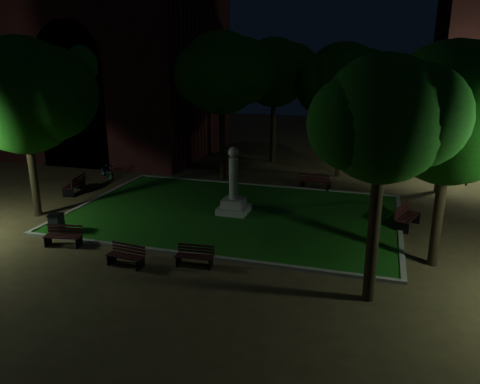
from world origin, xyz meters
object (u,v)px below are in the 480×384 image
(bench_west_near, at_px, (64,236))
(bench_near_right, at_px, (195,256))
(trash_bin, at_px, (57,224))
(bench_far_side, at_px, (315,182))
(bench_near_left, at_px, (126,256))
(bench_right_side, at_px, (406,217))
(bicycle, at_px, (107,171))
(monument, at_px, (234,195))
(bench_left_side, at_px, (75,185))

(bench_west_near, bearing_deg, bench_near_right, -12.90)
(bench_near_right, height_order, trash_bin, trash_bin)
(bench_near_right, relative_size, bench_far_side, 0.77)
(bench_near_left, bearing_deg, bench_west_near, 170.21)
(bench_right_side, relative_size, trash_bin, 2.08)
(bench_near_left, distance_m, bicycle, 13.17)
(monument, bearing_deg, bench_near_right, -86.34)
(bench_west_near, xyz_separation_m, bench_right_side, (13.19, 6.12, 0.08))
(bench_left_side, distance_m, bicycle, 3.40)
(bench_far_side, bearing_deg, bench_left_side, 30.25)
(bench_left_side, height_order, bench_far_side, bench_left_side)
(bench_far_side, relative_size, trash_bin, 2.01)
(bench_west_near, xyz_separation_m, bench_left_side, (-4.07, 6.46, 0.07))
(bench_near_right, height_order, bench_west_near, bench_west_near)
(monument, relative_size, bench_near_right, 2.25)
(bench_right_side, bearing_deg, bench_near_left, 145.31)
(bench_near_left, distance_m, bench_far_side, 12.90)
(bench_right_side, distance_m, bench_far_side, 6.70)
(bench_west_near, relative_size, bicycle, 0.88)
(bench_near_right, xyz_separation_m, bench_left_side, (-9.80, 6.67, 0.10))
(monument, bearing_deg, bicycle, 156.03)
(monument, height_order, bench_far_side, monument)
(bench_right_side, bearing_deg, bicycle, 97.59)
(bench_west_near, bearing_deg, monument, 35.50)
(bench_far_side, bearing_deg, bench_near_left, 77.24)
(bench_near_left, distance_m, bench_west_near, 3.47)
(bench_left_side, bearing_deg, trash_bin, 17.16)
(bench_near_left, xyz_separation_m, bench_far_side, (5.15, 11.83, 0.09))
(monument, distance_m, bench_near_left, 6.86)
(bench_right_side, xyz_separation_m, bicycle, (-17.40, 3.74, -0.00))
(bench_near_left, height_order, bench_west_near, bench_west_near)
(monument, xyz_separation_m, bench_west_near, (-5.36, -5.61, -0.57))
(monument, bearing_deg, bench_near_left, -107.08)
(bench_near_left, bearing_deg, bench_far_side, 72.08)
(bench_west_near, distance_m, bench_left_side, 7.63)
(bicycle, bearing_deg, trash_bin, -125.88)
(trash_bin, bearing_deg, bicycle, 109.58)
(bench_near_right, relative_size, bench_right_side, 0.75)
(bench_near_right, height_order, bench_far_side, bench_far_side)
(bench_near_left, distance_m, trash_bin, 4.75)
(bench_left_side, bearing_deg, bench_far_side, 97.84)
(monument, xyz_separation_m, bench_right_side, (7.83, 0.51, -0.49))
(monument, height_order, bench_west_near, monument)
(bench_left_side, relative_size, bench_right_side, 0.97)
(bench_west_near, bearing_deg, bicycle, 102.31)
(bench_near_right, bearing_deg, monument, 88.32)
(monument, relative_size, bench_west_near, 2.05)
(bench_near_right, bearing_deg, bench_near_left, -168.64)
(monument, xyz_separation_m, bench_near_right, (0.37, -5.82, -0.60))
(bench_far_side, xyz_separation_m, bicycle, (-12.71, -1.05, 0.01))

